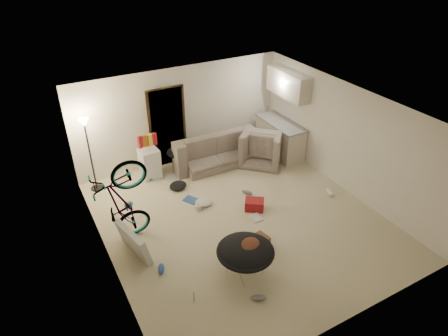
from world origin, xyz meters
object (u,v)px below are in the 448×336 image
mini_fridge (150,163)px  armchair (263,148)px  sofa (212,151)px  drink_case_b (254,205)px  kitchen_counter (280,138)px  bicycle (125,220)px  juicer (199,207)px  tv_box (134,242)px  saucer_chair (245,255)px  drink_case_a (258,243)px  floor_lamp (87,140)px

mini_fridge → armchair: bearing=-15.4°
sofa → drink_case_b: (-0.14, -2.29, -0.21)m
sofa → armchair: 1.35m
kitchen_counter → bicycle: (-4.73, -1.49, 0.06)m
juicer → drink_case_b: bearing=-27.1°
drink_case_b → bicycle: bearing=-151.9°
armchair → drink_case_b: (-1.37, -1.75, -0.22)m
kitchen_counter → armchair: kitchen_counter is taller
tv_box → juicer: tv_box is taller
mini_fridge → tv_box: mini_fridge is taller
saucer_chair → drink_case_a: saucer_chair is taller
sofa → mini_fridge: bearing=-1.8°
bicycle → juicer: (1.66, 0.21, -0.42)m
sofa → saucer_chair: size_ratio=2.20×
mini_fridge → tv_box: size_ratio=0.81×
drink_case_a → juicer: bearing=93.8°
tv_box → drink_case_b: tv_box is taller
saucer_chair → drink_case_a: size_ratio=2.44×
armchair → drink_case_a: 3.47m
armchair → drink_case_b: armchair is taller
bicycle → armchair: bearing=-66.6°
drink_case_a → kitchen_counter: bearing=36.1°
armchair → drink_case_a: (-1.99, -2.83, -0.22)m
floor_lamp → tv_box: size_ratio=1.95×
mini_fridge → drink_case_a: (0.91, -3.47, -0.25)m
kitchen_counter → saucer_chair: (-3.15, -3.36, -0.01)m
floor_lamp → tv_box: (0.10, -2.59, -1.00)m
sofa → mini_fridge: (-1.67, 0.10, 0.05)m
armchair → tv_box: bearing=68.1°
juicer → tv_box: bearing=-158.2°
sofa → juicer: bearing=56.2°
floor_lamp → saucer_chair: (1.68, -4.01, -0.88)m
sofa → juicer: 2.14m
drink_case_a → juicer: size_ratio=2.06×
sofa → bicycle: bicycle is taller
kitchen_counter → bicycle: bicycle is taller
sofa → drink_case_a: bearing=79.0°
drink_case_b → floor_lamp: bearing=174.3°
drink_case_a → saucer_chair: bearing=-154.0°
sofa → armchair: size_ratio=2.16×
saucer_chair → drink_case_b: (1.18, 1.52, -0.31)m
mini_fridge → juicer: bearing=-79.5°
mini_fridge → juicer: mini_fridge is taller
floor_lamp → mini_fridge: (1.32, -0.10, -0.93)m
armchair → drink_case_a: bearing=98.8°
kitchen_counter → mini_fridge: size_ratio=2.00×
sofa → juicer: size_ratio=11.04×
sofa → drink_case_b: 2.30m
drink_case_b → juicer: size_ratio=2.01×
drink_case_a → juicer: (-0.47, 1.64, -0.04)m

